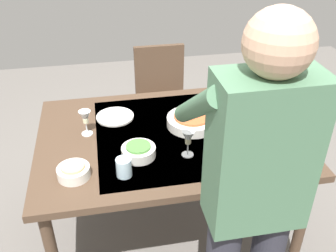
{
  "coord_description": "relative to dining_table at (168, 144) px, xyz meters",
  "views": [
    {
      "loc": [
        0.34,
        1.8,
        1.96
      ],
      "look_at": [
        0.0,
        0.0,
        0.81
      ],
      "focal_mm": 40.7,
      "sensor_mm": 36.0,
      "label": 1
    }
  ],
  "objects": [
    {
      "name": "wine_glass_left",
      "position": [
        0.46,
        -0.08,
        0.18
      ],
      "size": [
        0.07,
        0.07,
        0.15
      ],
      "color": "white",
      "rests_on": "dining_table"
    },
    {
      "name": "dinner_plate_near",
      "position": [
        0.29,
        -0.24,
        0.08
      ],
      "size": [
        0.23,
        0.23,
        0.01
      ],
      "primitive_type": "cylinder",
      "color": "silver",
      "rests_on": "dining_table"
    },
    {
      "name": "wine_bottle",
      "position": [
        -0.66,
        0.23,
        0.18
      ],
      "size": [
        0.07,
        0.07,
        0.3
      ],
      "color": "black",
      "rests_on": "dining_table"
    },
    {
      "name": "water_cup_far_left",
      "position": [
        -0.38,
        -0.42,
        0.12
      ],
      "size": [
        0.07,
        0.07,
        0.1
      ],
      "primitive_type": "cylinder",
      "color": "silver",
      "rests_on": "dining_table"
    },
    {
      "name": "side_bowl_bread",
      "position": [
        0.52,
        0.29,
        0.1
      ],
      "size": [
        0.16,
        0.16,
        0.07
      ],
      "color": "silver",
      "rests_on": "dining_table"
    },
    {
      "name": "ground_plane",
      "position": [
        0.0,
        0.0,
        -0.69
      ],
      "size": [
        6.0,
        6.0,
        0.0
      ],
      "primitive_type": "plane",
      "color": "#66605B"
    },
    {
      "name": "side_bowl_salad",
      "position": [
        0.19,
        0.19,
        0.1
      ],
      "size": [
        0.18,
        0.18,
        0.07
      ],
      "color": "silver",
      "rests_on": "dining_table"
    },
    {
      "name": "dining_table",
      "position": [
        0.0,
        0.0,
        0.0
      ],
      "size": [
        1.48,
        1.06,
        0.76
      ],
      "color": "#4C3828",
      "rests_on": "ground_plane"
    },
    {
      "name": "wine_glass_right",
      "position": [
        -0.06,
        0.23,
        0.18
      ],
      "size": [
        0.07,
        0.07,
        0.15
      ],
      "color": "white",
      "rests_on": "dining_table"
    },
    {
      "name": "person_server",
      "position": [
        -0.18,
        0.79,
        0.27
      ],
      "size": [
        0.42,
        0.61,
        1.69
      ],
      "color": "#2D2D38",
      "rests_on": "ground_plane"
    },
    {
      "name": "water_cup_near_right",
      "position": [
        -0.16,
        0.39,
        0.12
      ],
      "size": [
        0.07,
        0.07,
        0.1
      ],
      "primitive_type": "cylinder",
      "color": "silver",
      "rests_on": "dining_table"
    },
    {
      "name": "water_cup_near_left",
      "position": [
        0.28,
        0.33,
        0.12
      ],
      "size": [
        0.08,
        0.08,
        0.1
      ],
      "primitive_type": "cylinder",
      "color": "silver",
      "rests_on": "dining_table"
    },
    {
      "name": "serving_bowl_pasta",
      "position": [
        -0.16,
        -0.06,
        0.1
      ],
      "size": [
        0.3,
        0.3,
        0.07
      ],
      "color": "silver",
      "rests_on": "dining_table"
    },
    {
      "name": "table_knife",
      "position": [
        -0.39,
        0.38,
        0.07
      ],
      "size": [
        0.07,
        0.2,
        0.0
      ],
      "primitive_type": "cube",
      "rotation": [
        0.0,
        0.0,
        0.27
      ],
      "color": "silver",
      "rests_on": "dining_table"
    },
    {
      "name": "chair_near",
      "position": [
        -0.12,
        -0.91,
        -0.16
      ],
      "size": [
        0.4,
        0.4,
        0.91
      ],
      "color": "#352114",
      "rests_on": "ground_plane"
    },
    {
      "name": "table_fork",
      "position": [
        -0.57,
        0.06,
        0.07
      ],
      "size": [
        0.02,
        0.18,
        0.0
      ],
      "primitive_type": "cube",
      "rotation": [
        0.0,
        0.0,
        0.06
      ],
      "color": "silver",
      "rests_on": "dining_table"
    }
  ]
}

